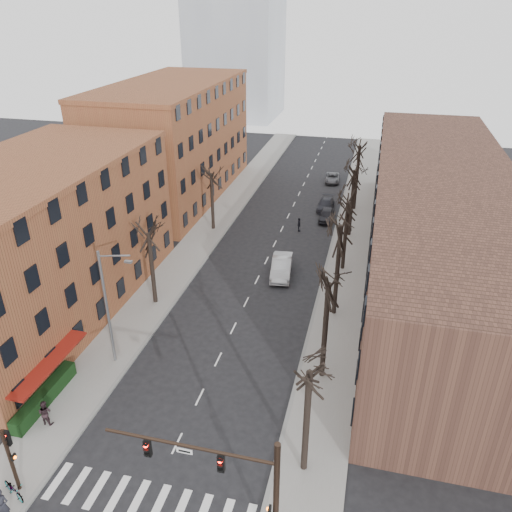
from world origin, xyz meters
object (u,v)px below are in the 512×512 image
Objects in this scene: parked_car_near at (327,215)px; bicycle at (14,489)px; pedestrian_a at (2,505)px; silver_sedan at (282,267)px; parked_car_mid at (326,204)px.

bicycle is at bearing -107.01° from parked_car_near.
parked_car_near is 42.75m from bicycle.
pedestrian_a is at bearing -106.06° from parked_car_near.
pedestrian_a is (-8.57, -28.16, 0.27)m from silver_sedan.
parked_car_mid reaches higher than bicycle.
pedestrian_a is (-11.18, -42.37, 0.44)m from parked_car_near.
parked_car_near is at bearing -81.20° from parked_car_mid.
pedestrian_a is at bearing -113.69° from silver_sedan.
parked_car_near is (2.61, 14.21, -0.17)m from silver_sedan.
parked_car_near reaches higher than bicycle.
parked_car_near is 0.90× the size of parked_car_mid.
bicycle is (-8.97, -26.94, -0.23)m from silver_sedan.
bicycle is at bearing 95.44° from pedestrian_a.
silver_sedan reaches higher than bicycle.
parked_car_mid is at bearing 96.78° from parked_car_near.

